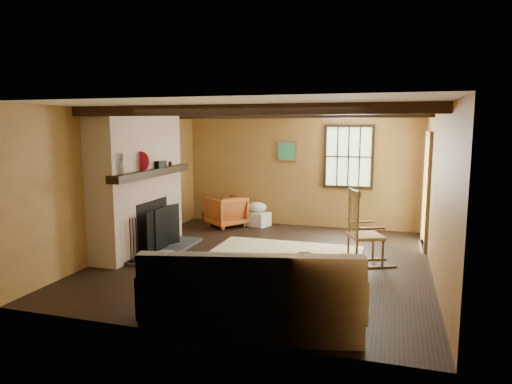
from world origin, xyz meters
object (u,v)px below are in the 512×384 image
(fireplace, at_px, (140,187))
(rocking_chair, at_px, (363,233))
(laundry_basket, at_px, (257,219))
(armchair, at_px, (226,211))
(sofa, at_px, (254,299))

(fireplace, distance_m, rocking_chair, 3.77)
(fireplace, relative_size, laundry_basket, 4.80)
(laundry_basket, distance_m, armchair, 0.68)
(rocking_chair, height_order, sofa, rocking_chair)
(sofa, bearing_deg, rocking_chair, 56.90)
(fireplace, relative_size, armchair, 3.34)
(rocking_chair, bearing_deg, armchair, 33.30)
(sofa, distance_m, armchair, 5.03)
(fireplace, distance_m, laundry_basket, 2.94)
(fireplace, xyz_separation_m, armchair, (0.74, 2.19, -0.78))
(fireplace, bearing_deg, sofa, -40.86)
(fireplace, bearing_deg, laundry_basket, 60.87)
(fireplace, xyz_separation_m, laundry_basket, (1.35, 2.43, -0.95))
(fireplace, height_order, laundry_basket, fireplace)
(sofa, xyz_separation_m, laundry_basket, (-1.43, 4.84, -0.17))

